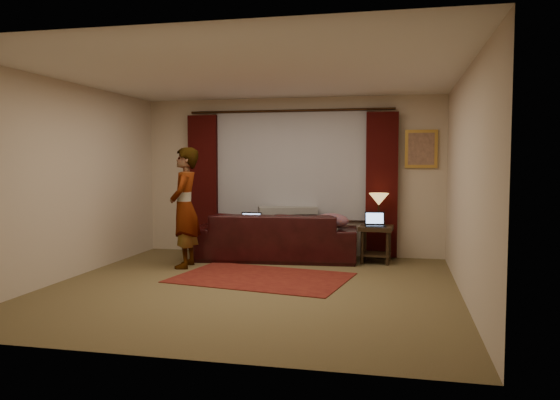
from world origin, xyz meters
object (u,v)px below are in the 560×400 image
Objects in this scene: laptop_sofa at (249,221)px; end_table at (376,244)px; person at (185,208)px; laptop_table at (375,219)px; sofa at (276,227)px; tiffany_lamp at (379,209)px.

laptop_sofa is 1.98m from end_table.
laptop_sofa is 0.20× the size of person.
laptop_table is (-0.01, -0.08, 0.39)m from end_table.
sofa is at bearing 169.95° from laptop_table.
sofa is 1.45× the size of person.
laptop_table is at bearing 98.89° from person.
sofa is 1.63m from tiffany_lamp.
laptop_table reaches higher than laptop_sofa.
sofa is 1.57m from laptop_table.
person reaches higher than sofa.
laptop_sofa is 2.01m from tiffany_lamp.
person reaches higher than tiffany_lamp.
laptop_sofa is 1.94m from laptop_table.
end_table is (1.93, 0.28, -0.35)m from laptop_sofa.
person is (-2.72, -0.87, 0.20)m from laptop_table.
laptop_sofa is at bearing -168.32° from tiffany_lamp.
laptop_sofa is 1.07× the size of laptop_table.
person is (-1.16, -0.92, 0.37)m from sofa.
tiffany_lamp reaches higher than end_table.
laptop_sofa reaches higher than end_table.
laptop_sofa is 0.62× the size of end_table.
sofa is at bearing 119.48° from person.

